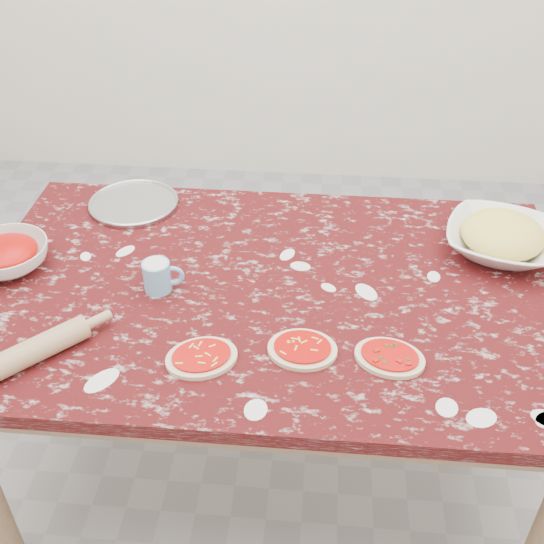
{
  "coord_description": "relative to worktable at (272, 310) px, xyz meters",
  "views": [
    {
      "loc": [
        0.13,
        -1.4,
        1.87
      ],
      "look_at": [
        0.0,
        0.0,
        0.8
      ],
      "focal_mm": 43.93,
      "sensor_mm": 36.0,
      "label": 1
    }
  ],
  "objects": [
    {
      "name": "pizza_left",
      "position": [
        -0.14,
        -0.29,
        0.09
      ],
      "size": [
        0.21,
        0.19,
        0.02
      ],
      "color": "beige",
      "rests_on": "worktable"
    },
    {
      "name": "pizza_right",
      "position": [
        0.3,
        -0.25,
        0.09
      ],
      "size": [
        0.2,
        0.17,
        0.02
      ],
      "color": "beige",
      "rests_on": "worktable"
    },
    {
      "name": "pizza_tray",
      "position": [
        -0.48,
        0.38,
        0.09
      ],
      "size": [
        0.33,
        0.33,
        0.01
      ],
      "primitive_type": "cylinder",
      "rotation": [
        0.0,
        0.0,
        0.24
      ],
      "color": "#B2B2B7",
      "rests_on": "worktable"
    },
    {
      "name": "pizza_mid",
      "position": [
        0.09,
        -0.24,
        0.09
      ],
      "size": [
        0.17,
        0.15,
        0.02
      ],
      "color": "beige",
      "rests_on": "worktable"
    },
    {
      "name": "rolling_pin",
      "position": [
        -0.54,
        -0.34,
        0.11
      ],
      "size": [
        0.25,
        0.25,
        0.06
      ],
      "primitive_type": "cylinder",
      "rotation": [
        0.0,
        1.57,
        0.79
      ],
      "color": "tan",
      "rests_on": "worktable"
    },
    {
      "name": "ground",
      "position": [
        0.0,
        0.0,
        -0.67
      ],
      "size": [
        4.0,
        4.0,
        0.0
      ],
      "primitive_type": "plane",
      "color": "gray"
    },
    {
      "name": "sauce_bowl",
      "position": [
        -0.74,
        0.02,
        0.12
      ],
      "size": [
        0.24,
        0.24,
        0.07
      ],
      "primitive_type": "imported",
      "rotation": [
        0.0,
        0.0,
        0.06
      ],
      "color": "white",
      "rests_on": "worktable"
    },
    {
      "name": "worktable",
      "position": [
        0.0,
        0.0,
        0.0
      ],
      "size": [
        1.6,
        1.0,
        0.75
      ],
      "color": "#3C0B0D",
      "rests_on": "ground"
    },
    {
      "name": "flour_mug",
      "position": [
        -0.3,
        -0.04,
        0.13
      ],
      "size": [
        0.11,
        0.07,
        0.09
      ],
      "color": "#73B2E5",
      "rests_on": "worktable"
    },
    {
      "name": "cheese_bowl",
      "position": [
        0.64,
        0.22,
        0.12
      ],
      "size": [
        0.39,
        0.39,
        0.08
      ],
      "primitive_type": "imported",
      "rotation": [
        0.0,
        0.0,
        -0.3
      ],
      "color": "white",
      "rests_on": "worktable"
    }
  ]
}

